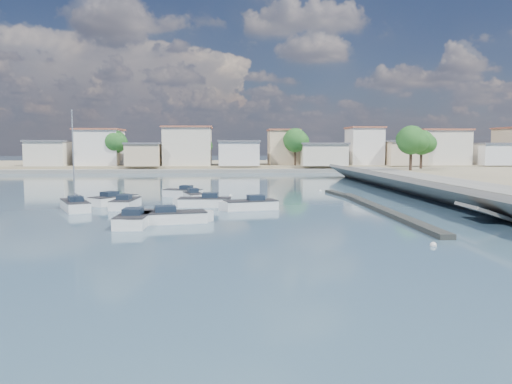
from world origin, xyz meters
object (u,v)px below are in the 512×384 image
motorboat_b (116,200)px  motorboat_e (126,203)px  motorboat_d (248,205)px  motorboat_g (195,197)px  motorboat_c (202,202)px  motorboat_a (135,219)px  sailboat (74,205)px  motorboat_h (176,217)px  motorboat_f (181,193)px

motorboat_b → motorboat_e: same height
motorboat_b → motorboat_d: (12.68, -4.95, -0.00)m
motorboat_b → motorboat_e: size_ratio=0.95×
motorboat_b → motorboat_g: size_ratio=1.09×
motorboat_b → motorboat_c: (8.51, -2.43, 0.00)m
motorboat_c → motorboat_e: same height
motorboat_a → motorboat_c: 11.17m
motorboat_c → sailboat: bearing=-171.4°
motorboat_c → motorboat_g: 4.62m
motorboat_g → motorboat_e: bearing=-139.9°
motorboat_b → sailboat: (-2.70, -4.11, 0.04)m
motorboat_e → motorboat_h: bearing=-59.3°
motorboat_a → motorboat_h: 2.91m
motorboat_a → motorboat_g: bearing=77.6°
motorboat_f → motorboat_g: same height
motorboat_f → motorboat_b: bearing=-130.4°
motorboat_f → motorboat_h: size_ratio=0.83×
motorboat_b → motorboat_d: size_ratio=0.93×
motorboat_a → motorboat_h: bearing=13.3°
motorboat_a → motorboat_e: (-2.63, 9.86, -0.00)m
motorboat_f → motorboat_c: bearing=-72.7°
motorboat_h → motorboat_f: bearing=94.2°
motorboat_e → sailboat: (-4.30, -1.23, 0.04)m
motorboat_e → motorboat_g: size_ratio=1.15×
motorboat_e → sailboat: bearing=-164.1°
motorboat_h → sailboat: bearing=140.8°
motorboat_h → motorboat_b: bearing=120.4°
motorboat_f → motorboat_g: size_ratio=1.04×
motorboat_d → sailboat: sailboat is taller
motorboat_c → motorboat_f: size_ratio=1.16×
motorboat_f → motorboat_h: bearing=-85.8°
motorboat_h → motorboat_a: bearing=-166.7°
motorboat_c → motorboat_d: bearing=-31.2°
motorboat_e → motorboat_b: bearing=119.1°
motorboat_b → motorboat_e: 3.30m
motorboat_e → motorboat_h: same height
motorboat_h → sailboat: 12.60m
motorboat_c → motorboat_h: bearing=-98.5°
motorboat_b → motorboat_g: (7.49, 2.08, 0.00)m
motorboat_c → motorboat_e: bearing=-176.2°
motorboat_b → motorboat_d: 13.62m
motorboat_d → motorboat_h: size_ratio=0.94×
sailboat → motorboat_h: bearing=-39.2°
motorboat_c → motorboat_d: same height
motorboat_a → motorboat_c: size_ratio=1.08×
motorboat_d → motorboat_e: 11.27m
motorboat_e → motorboat_f: size_ratio=1.11×
motorboat_d → sailboat: bearing=176.9°
motorboat_a → motorboat_e: same height
motorboat_c → motorboat_d: (4.17, -2.53, -0.00)m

